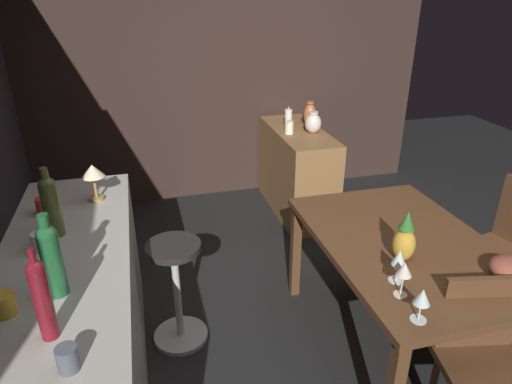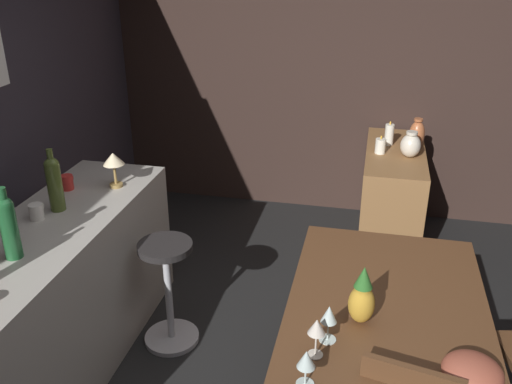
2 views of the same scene
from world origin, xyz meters
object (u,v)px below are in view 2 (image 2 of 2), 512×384
at_px(counter_lamp, 114,162).
at_px(vase_ceramic_ivory, 411,145).
at_px(wine_bottle_green, 8,225).
at_px(pillar_candle_tall, 389,135).
at_px(wine_bottle_olive, 54,182).
at_px(wine_glass_right, 317,328).
at_px(cup_red, 67,182).
at_px(wine_glass_center, 329,316).
at_px(sideboard_cabinet, 390,200).
at_px(wine_glass_left, 306,360).
at_px(fruit_bowl, 472,372).
at_px(cup_white, 36,212).
at_px(pillar_candle_short, 380,146).
at_px(pineapple_centerpiece, 362,298).
at_px(dining_table, 386,319).
at_px(bar_stool, 168,290).
at_px(vase_copper, 417,134).

distance_m(counter_lamp, vase_ceramic_ivory, 2.12).
xyz_separation_m(wine_bottle_green, pillar_candle_tall, (2.25, -1.73, -0.17)).
xyz_separation_m(wine_bottle_olive, pillar_candle_tall, (1.74, -1.80, -0.17)).
xyz_separation_m(wine_glass_right, wine_bottle_olive, (0.69, 1.53, 0.20)).
bearing_deg(cup_red, wine_glass_center, -117.12).
xyz_separation_m(sideboard_cabinet, wine_glass_left, (-2.47, 0.35, 0.45)).
bearing_deg(counter_lamp, wine_glass_center, -124.29).
height_order(fruit_bowl, cup_white, cup_white).
distance_m(sideboard_cabinet, pillar_candle_short, 0.49).
distance_m(pineapple_centerpiece, vase_ceramic_ivory, 1.95).
height_order(dining_table, wine_glass_right, wine_glass_right).
distance_m(bar_stool, cup_white, 0.88).
height_order(wine_glass_center, counter_lamp, counter_lamp).
bearing_deg(pillar_candle_short, counter_lamp, 126.77).
relative_size(dining_table, wine_glass_center, 8.11).
xyz_separation_m(wine_bottle_green, vase_ceramic_ivory, (2.01, -1.88, -0.16)).
height_order(wine_glass_left, fruit_bowl, wine_glass_left).
relative_size(sideboard_cabinet, pineapple_centerpiece, 3.96).
bearing_deg(cup_white, sideboard_cabinet, -47.71).
xyz_separation_m(bar_stool, cup_red, (0.15, 0.66, 0.58)).
bearing_deg(cup_red, pillar_candle_short, -55.30).
distance_m(fruit_bowl, cup_white, 2.25).
bearing_deg(cup_white, dining_table, -94.61).
bearing_deg(bar_stool, pillar_candle_tall, -37.25).
bearing_deg(counter_lamp, cup_red, 110.36).
xyz_separation_m(wine_glass_right, pillar_candle_tall, (2.43, -0.27, 0.03)).
height_order(cup_red, vase_copper, vase_copper).
relative_size(pillar_candle_short, vase_ceramic_ivory, 0.71).
xyz_separation_m(fruit_bowl, cup_white, (0.59, 2.17, 0.15)).
height_order(dining_table, wine_glass_center, wine_glass_center).
relative_size(cup_white, pillar_candle_tall, 0.58).
bearing_deg(counter_lamp, wine_bottle_olive, 154.62).
bearing_deg(bar_stool, fruit_bowl, -118.14).
bearing_deg(sideboard_cabinet, dining_table, 178.58).
xyz_separation_m(counter_lamp, pillar_candle_tall, (1.38, -1.63, -0.16)).
bearing_deg(pillar_candle_tall, cup_white, 135.25).
height_order(pillar_candle_short, vase_copper, vase_copper).
relative_size(counter_lamp, vase_copper, 0.94).
bearing_deg(pillar_candle_tall, cup_red, 127.86).
bearing_deg(vase_ceramic_ivory, wine_bottle_green, 136.82).
bearing_deg(pineapple_centerpiece, vase_ceramic_ivory, -7.68).
bearing_deg(cup_red, wine_glass_right, -120.47).
xyz_separation_m(pillar_candle_short, vase_copper, (0.18, -0.26, 0.05)).
relative_size(wine_glass_right, wine_bottle_green, 0.49).
bearing_deg(bar_stool, vase_copper, -41.92).
height_order(bar_stool, wine_bottle_green, wine_bottle_green).
relative_size(dining_table, fruit_bowl, 6.11).
distance_m(bar_stool, wine_glass_right, 1.35).
relative_size(sideboard_cabinet, vase_copper, 4.74).
bearing_deg(wine_glass_left, vase_copper, -10.85).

